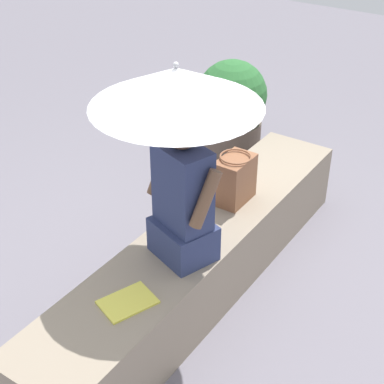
{
  "coord_description": "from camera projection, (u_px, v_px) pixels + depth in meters",
  "views": [
    {
      "loc": [
        -2.51,
        -1.63,
        2.63
      ],
      "look_at": [
        -0.13,
        -0.03,
        0.83
      ],
      "focal_mm": 55.74,
      "sensor_mm": 36.0,
      "label": 1
    }
  ],
  "objects": [
    {
      "name": "ground_plane",
      "position": [
        200.0,
        289.0,
        3.93
      ],
      "size": [
        14.0,
        14.0,
        0.0
      ],
      "primitive_type": "plane",
      "color": "slate"
    },
    {
      "name": "stone_bench",
      "position": [
        200.0,
        260.0,
        3.8
      ],
      "size": [
        2.9,
        0.53,
        0.48
      ],
      "primitive_type": "cube",
      "color": "gray",
      "rests_on": "ground"
    },
    {
      "name": "person_seated",
      "position": [
        183.0,
        198.0,
        3.26
      ],
      "size": [
        0.38,
        0.51,
        0.9
      ],
      "color": "navy",
      "rests_on": "stone_bench"
    },
    {
      "name": "parasol",
      "position": [
        176.0,
        87.0,
        2.95
      ],
      "size": [
        0.9,
        0.9,
        1.15
      ],
      "color": "#B7B7BC",
      "rests_on": "stone_bench"
    },
    {
      "name": "handbag_black",
      "position": [
        234.0,
        179.0,
        3.88
      ],
      "size": [
        0.28,
        0.21,
        0.33
      ],
      "color": "brown",
      "rests_on": "stone_bench"
    },
    {
      "name": "magazine",
      "position": [
        128.0,
        302.0,
        3.11
      ],
      "size": [
        0.33,
        0.29,
        0.01
      ],
      "primitive_type": "cube",
      "rotation": [
        0.0,
        0.0,
        -0.36
      ],
      "color": "#EAE04C",
      "rests_on": "stone_bench"
    },
    {
      "name": "planter_near",
      "position": [
        231.0,
        113.0,
        5.09
      ],
      "size": [
        0.59,
        0.59,
        0.96
      ],
      "color": "brown",
      "rests_on": "ground"
    }
  ]
}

